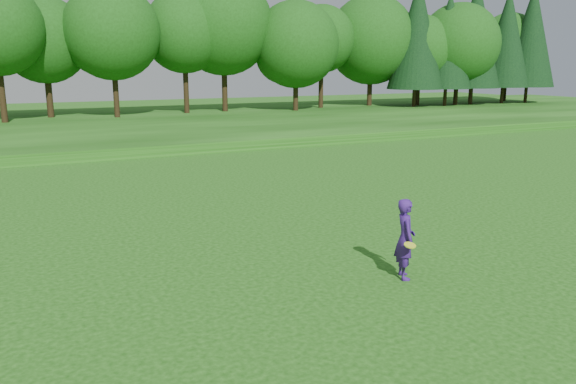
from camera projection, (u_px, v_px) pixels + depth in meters
name	position (u px, v px, depth m)	size (l,w,h in m)	color
ground	(207.00, 301.00, 11.58)	(140.00, 140.00, 0.00)	#16460D
berm	(64.00, 127.00, 41.33)	(130.00, 30.00, 0.60)	#16460D
walking_path	(87.00, 159.00, 29.11)	(130.00, 1.60, 0.04)	gray
treeline	(50.00, 21.00, 43.12)	(104.00, 7.00, 15.00)	#174510
woman	(405.00, 239.00, 12.67)	(0.67, 0.97, 1.86)	#3C1A75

